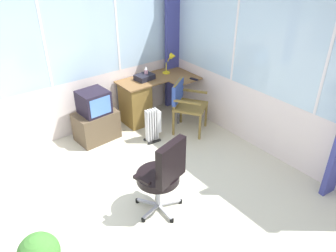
{
  "coord_description": "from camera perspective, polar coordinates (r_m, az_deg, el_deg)",
  "views": [
    {
      "loc": [
        -1.39,
        -2.54,
        2.89
      ],
      "look_at": [
        0.95,
        0.55,
        0.63
      ],
      "focal_mm": 35.5,
      "sensor_mm": 36.0,
      "label": 1
    }
  ],
  "objects": [
    {
      "name": "ground",
      "position": [
        4.12,
        -6.18,
        -15.18
      ],
      "size": [
        5.64,
        5.29,
        0.06
      ],
      "primitive_type": "cube",
      "color": "beige"
    },
    {
      "name": "tv_on_stand",
      "position": [
        5.33,
        -12.32,
        1.27
      ],
      "size": [
        0.67,
        0.49,
        0.83
      ],
      "color": "brown",
      "rests_on": "ground"
    },
    {
      "name": "office_chair",
      "position": [
        3.74,
        -0.82,
        -7.96
      ],
      "size": [
        0.63,
        0.56,
        1.01
      ],
      "color": "#B7B7BF",
      "rests_on": "ground"
    },
    {
      "name": "tv_remote",
      "position": [
        5.67,
        4.48,
        8.03
      ],
      "size": [
        0.08,
        0.16,
        0.02
      ],
      "primitive_type": "cube",
      "rotation": [
        0.0,
        0.0,
        0.25
      ],
      "color": "black",
      "rests_on": "desk"
    },
    {
      "name": "wooden_armchair",
      "position": [
        5.39,
        2.72,
        4.51
      ],
      "size": [
        0.67,
        0.67,
        0.85
      ],
      "color": "olive",
      "rests_on": "ground"
    },
    {
      "name": "east_window_panel",
      "position": [
        4.81,
        17.68,
        8.99
      ],
      "size": [
        0.07,
        4.29,
        2.52
      ],
      "color": "silver",
      "rests_on": "ground"
    },
    {
      "name": "space_heater",
      "position": [
        5.21,
        -2.54,
        0.2
      ],
      "size": [
        0.27,
        0.19,
        0.56
      ],
      "color": "silver",
      "rests_on": "ground"
    },
    {
      "name": "curtain_corner",
      "position": [
        6.08,
        0.98,
        14.23
      ],
      "size": [
        0.34,
        0.07,
        2.42
      ],
      "primitive_type": "cube",
      "rotation": [
        0.0,
        0.0,
        0.0
      ],
      "color": "#3D418C",
      "rests_on": "ground"
    },
    {
      "name": "desk",
      "position": [
        5.72,
        -5.14,
        4.34
      ],
      "size": [
        1.29,
        0.79,
        0.74
      ],
      "color": "brown",
      "rests_on": "ground"
    },
    {
      "name": "spray_bottle",
      "position": [
        5.68,
        -3.78,
        9.1
      ],
      "size": [
        0.06,
        0.06,
        0.22
      ],
      "color": "pink",
      "rests_on": "desk"
    },
    {
      "name": "north_window_panel",
      "position": [
        5.18,
        -19.99,
        10.11
      ],
      "size": [
        4.64,
        0.07,
        2.52
      ],
      "color": "silver",
      "rests_on": "ground"
    },
    {
      "name": "desk_lamp",
      "position": [
        5.86,
        0.59,
        11.29
      ],
      "size": [
        0.24,
        0.21,
        0.37
      ],
      "color": "yellow",
      "rests_on": "desk"
    },
    {
      "name": "paper_tray",
      "position": [
        5.66,
        -4.06,
        8.39
      ],
      "size": [
        0.33,
        0.27,
        0.09
      ],
      "primitive_type": "cube",
      "rotation": [
        0.0,
        0.0,
        0.13
      ],
      "color": "black",
      "rests_on": "desk"
    }
  ]
}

